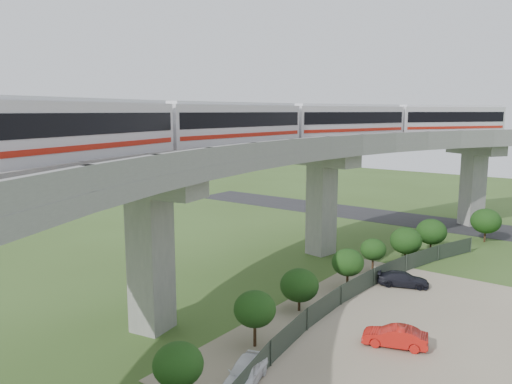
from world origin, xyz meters
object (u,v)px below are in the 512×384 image
at_px(metro_train, 309,123).
at_px(car_white, 245,372).
at_px(car_dark, 403,279).
at_px(car_red, 395,336).

height_order(metro_train, car_white, metro_train).
distance_m(car_white, car_dark, 18.28).
bearing_deg(car_dark, car_white, 155.53).
bearing_deg(car_dark, metro_train, 58.83).
height_order(car_red, car_dark, car_red).
xyz_separation_m(metro_train, car_red, (12.94, -11.73, -11.67)).
bearing_deg(car_white, metro_train, 94.88).
bearing_deg(metro_train, car_red, -42.17).
height_order(metro_train, car_dark, metro_train).
bearing_deg(car_red, car_dark, -179.92).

